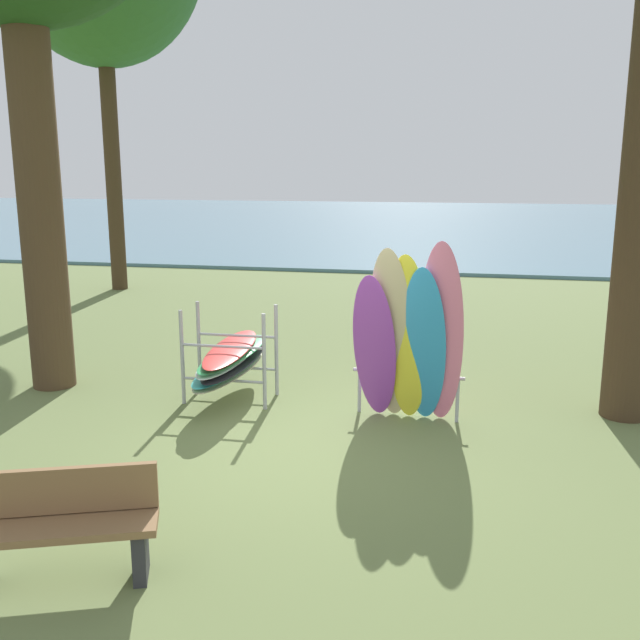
# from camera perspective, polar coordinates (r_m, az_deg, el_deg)

# --- Properties ---
(ground_plane) EXTENTS (80.00, 80.00, 0.00)m
(ground_plane) POSITION_cam_1_polar(r_m,az_deg,el_deg) (8.15, -0.72, -9.88)
(ground_plane) COLOR olive
(lake_water) EXTENTS (80.00, 36.00, 0.10)m
(lake_water) POSITION_cam_1_polar(r_m,az_deg,el_deg) (38.20, 9.08, 7.69)
(lake_water) COLOR slate
(lake_water) RESTS_ON ground
(leaning_board_pile) EXTENTS (1.38, 0.71, 2.26)m
(leaning_board_pile) POSITION_cam_1_polar(r_m,az_deg,el_deg) (8.53, 7.03, -1.67)
(leaning_board_pile) COLOR purple
(leaning_board_pile) RESTS_ON ground
(board_storage_rack) EXTENTS (1.15, 2.13, 1.25)m
(board_storage_rack) POSITION_cam_1_polar(r_m,az_deg,el_deg) (9.55, -7.08, -3.11)
(board_storage_rack) COLOR #9EA0A5
(board_storage_rack) RESTS_ON ground
(park_bench) EXTENTS (1.45, 0.87, 0.85)m
(park_bench) POSITION_cam_1_polar(r_m,az_deg,el_deg) (5.88, -19.79, -15.03)
(park_bench) COLOR #2D2D33
(park_bench) RESTS_ON ground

